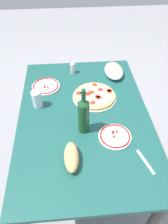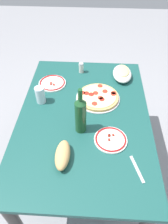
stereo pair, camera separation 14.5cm
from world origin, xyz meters
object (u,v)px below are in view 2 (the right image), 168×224
object	(u,v)px
baked_pasta_dish	(122,73)
water_glass	(40,95)
pepperoni_pizza	(98,97)
spice_shaker	(81,68)
dining_table	(84,126)
side_plate_far	(52,83)
side_plate_near	(111,139)
wine_bottle	(81,115)
bread_loaf	(63,155)

from	to	relation	value
baked_pasta_dish	water_glass	xyz separation A→B (m)	(0.33, -0.60, 0.02)
pepperoni_pizza	spice_shaker	bearing A→B (deg)	-156.18
dining_table	pepperoni_pizza	bearing A→B (deg)	152.39
dining_table	spice_shaker	xyz separation A→B (m)	(-0.51, -0.05, 0.15)
pepperoni_pizza	side_plate_far	size ratio (longest dim) A/B	1.50
dining_table	water_glass	distance (m)	0.38
dining_table	spice_shaker	bearing A→B (deg)	-174.04
baked_pasta_dish	side_plate_far	size ratio (longest dim) A/B	1.11
baked_pasta_dish	side_plate_near	distance (m)	0.67
side_plate_near	side_plate_far	distance (m)	0.70
side_plate_near	side_plate_far	bearing A→B (deg)	-140.20
spice_shaker	pepperoni_pizza	bearing A→B (deg)	23.82
side_plate_far	dining_table	bearing A→B (deg)	39.36
wine_bottle	water_glass	xyz separation A→B (m)	(-0.25, -0.30, -0.07)
spice_shaker	wine_bottle	bearing A→B (deg)	3.59
dining_table	side_plate_near	world-z (taller)	side_plate_near
dining_table	wine_bottle	size ratio (longest dim) A/B	4.02
water_glass	side_plate_near	world-z (taller)	water_glass
wine_bottle	baked_pasta_dish	bearing A→B (deg)	152.86
wine_bottle	dining_table	bearing A→B (deg)	174.21
spice_shaker	side_plate_near	bearing A→B (deg)	17.77
water_glass	side_plate_near	bearing A→B (deg)	56.60
water_glass	baked_pasta_dish	bearing A→B (deg)	118.95
spice_shaker	baked_pasta_dish	bearing A→B (deg)	81.04
pepperoni_pizza	side_plate_far	xyz separation A→B (m)	(-0.15, -0.36, -0.01)
wine_bottle	bread_loaf	size ratio (longest dim) A/B	1.66
bread_loaf	side_plate_near	bearing A→B (deg)	118.19
water_glass	spice_shaker	world-z (taller)	water_glass
pepperoni_pizza	wine_bottle	xyz separation A→B (m)	(0.31, -0.11, 0.12)
side_plate_far	wine_bottle	bearing A→B (deg)	29.39
wine_bottle	bread_loaf	xyz separation A→B (m)	(0.22, -0.09, -0.10)
side_plate_near	water_glass	bearing A→B (deg)	-123.40
wine_bottle	spice_shaker	bearing A→B (deg)	-176.41
wine_bottle	side_plate_near	distance (m)	0.24
pepperoni_pizza	baked_pasta_dish	world-z (taller)	baked_pasta_dish
dining_table	water_glass	world-z (taller)	water_glass
side_plate_near	wine_bottle	bearing A→B (deg)	-112.23
water_glass	spice_shaker	distance (m)	0.47
side_plate_far	spice_shaker	size ratio (longest dim) A/B	2.48
baked_pasta_dish	wine_bottle	size ratio (longest dim) A/B	0.73
pepperoni_pizza	side_plate_far	bearing A→B (deg)	-112.97
dining_table	bread_loaf	size ratio (longest dim) A/B	6.66
dining_table	water_glass	bearing A→B (deg)	-110.68
water_glass	wine_bottle	bearing A→B (deg)	50.84
dining_table	wine_bottle	world-z (taller)	wine_bottle
baked_pasta_dish	bread_loaf	world-z (taller)	baked_pasta_dish
baked_pasta_dish	water_glass	world-z (taller)	water_glass
baked_pasta_dish	spice_shaker	world-z (taller)	spice_shaker
baked_pasta_dish	bread_loaf	bearing A→B (deg)	-25.50
dining_table	side_plate_far	distance (m)	0.45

